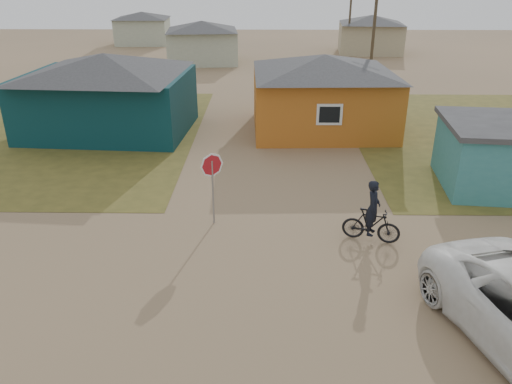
% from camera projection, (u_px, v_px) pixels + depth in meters
% --- Properties ---
extents(ground, '(120.00, 120.00, 0.00)m').
position_uv_depth(ground, '(282.00, 280.00, 13.75)').
color(ground, '#947655').
extents(grass_nw, '(20.00, 18.00, 0.00)m').
position_uv_depth(grass_nw, '(4.00, 133.00, 25.79)').
color(grass_nw, brown).
rests_on(grass_nw, ground).
extents(house_teal, '(8.93, 7.08, 4.00)m').
position_uv_depth(house_teal, '(107.00, 92.00, 25.32)').
color(house_teal, '#082B30').
rests_on(house_teal, ground).
extents(house_yellow, '(7.72, 6.76, 3.90)m').
position_uv_depth(house_yellow, '(323.00, 92.00, 25.64)').
color(house_yellow, '#B5611B').
rests_on(house_yellow, ground).
extents(house_pale_west, '(7.04, 6.15, 3.60)m').
position_uv_depth(house_pale_west, '(202.00, 41.00, 44.04)').
color(house_pale_west, '#ACB49A').
rests_on(house_pale_west, ground).
extents(house_beige_east, '(6.95, 6.05, 3.60)m').
position_uv_depth(house_beige_east, '(371.00, 33.00, 49.28)').
color(house_beige_east, tan).
rests_on(house_beige_east, ground).
extents(house_pale_north, '(6.28, 5.81, 3.40)m').
position_uv_depth(house_pale_north, '(143.00, 27.00, 55.13)').
color(house_pale_north, '#ACB49A').
rests_on(house_pale_north, ground).
extents(utility_pole_near, '(1.40, 0.20, 8.00)m').
position_uv_depth(utility_pole_near, '(374.00, 31.00, 31.99)').
color(utility_pole_near, '#463A2A').
rests_on(utility_pole_near, ground).
extents(utility_pole_far, '(1.40, 0.20, 8.00)m').
position_uv_depth(utility_pole_far, '(350.00, 11.00, 46.55)').
color(utility_pole_far, '#463A2A').
rests_on(utility_pole_far, ground).
extents(stop_sign, '(0.81, 0.20, 2.50)m').
position_uv_depth(stop_sign, '(212.00, 172.00, 16.06)').
color(stop_sign, gray).
rests_on(stop_sign, ground).
extents(cyclist, '(1.87, 1.03, 2.03)m').
position_uv_depth(cyclist, '(372.00, 219.00, 15.44)').
color(cyclist, black).
rests_on(cyclist, ground).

